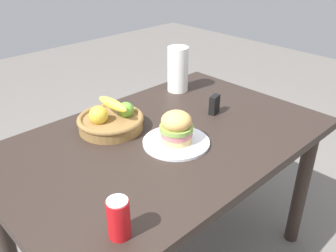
% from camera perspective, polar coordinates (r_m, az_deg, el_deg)
% --- Properties ---
extents(dining_table, '(1.40, 0.90, 0.75)m').
position_cam_1_polar(dining_table, '(1.58, -0.50, -4.84)').
color(dining_table, '#2D231E').
rests_on(dining_table, ground_plane).
extents(plate, '(0.27, 0.27, 0.01)m').
position_cam_1_polar(plate, '(1.48, 1.30, -2.58)').
color(plate, white).
rests_on(plate, dining_table).
extents(sandwich, '(0.14, 0.14, 0.13)m').
position_cam_1_polar(sandwich, '(1.44, 1.33, -0.16)').
color(sandwich, '#E5BC75').
rests_on(sandwich, plate).
extents(soda_can, '(0.07, 0.07, 0.13)m').
position_cam_1_polar(soda_can, '(1.04, -7.81, -14.24)').
color(soda_can, red).
rests_on(soda_can, dining_table).
extents(fruit_basket, '(0.29, 0.29, 0.14)m').
position_cam_1_polar(fruit_basket, '(1.59, -9.04, 0.94)').
color(fruit_basket, olive).
rests_on(fruit_basket, dining_table).
extents(paper_towel_roll, '(0.11, 0.11, 0.24)m').
position_cam_1_polar(paper_towel_roll, '(1.94, 1.57, 8.95)').
color(paper_towel_roll, white).
rests_on(paper_towel_roll, dining_table).
extents(napkin_holder, '(0.07, 0.04, 0.09)m').
position_cam_1_polar(napkin_holder, '(1.72, 7.43, 3.34)').
color(napkin_holder, black).
rests_on(napkin_holder, dining_table).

